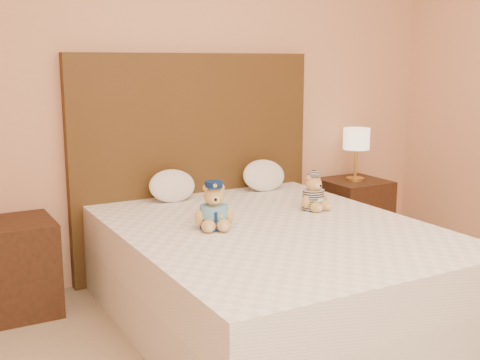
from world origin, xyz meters
name	(u,v)px	position (x,y,z in m)	size (l,w,h in m)	color
bed	(272,273)	(0.00, 1.20, 0.28)	(1.60, 2.00, 0.55)	white
headboard	(195,164)	(0.00, 2.21, 0.75)	(1.75, 0.08, 1.50)	#462F15
nightstand_left	(15,267)	(-1.25, 2.00, 0.28)	(0.45, 0.45, 0.55)	#3A2012
nightstand_right	(354,215)	(1.25, 2.00, 0.28)	(0.45, 0.45, 0.55)	#3A2012
lamp	(356,141)	(1.25, 2.00, 0.85)	(0.20, 0.20, 0.40)	gold
teddy_police	(214,205)	(-0.30, 1.31, 0.68)	(0.23, 0.22, 0.26)	#A77E41
teddy_prisoner	(313,191)	(0.42, 1.40, 0.66)	(0.20, 0.19, 0.23)	#A77E41
pillow_left	(172,184)	(-0.25, 2.03, 0.66)	(0.32, 0.20, 0.22)	white
pillow_right	(264,174)	(0.45, 2.03, 0.67)	(0.33, 0.21, 0.23)	white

